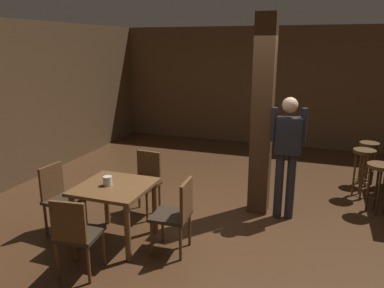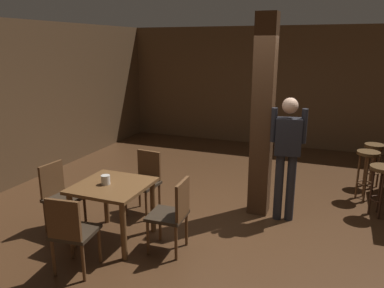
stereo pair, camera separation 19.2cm
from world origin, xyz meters
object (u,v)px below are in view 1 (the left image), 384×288
object	(u,v)px
dining_table	(115,196)
chair_north	(145,180)
standing_person	(287,150)
chair_south	(76,233)
bar_stool_near	(379,176)
bar_stool_far	(368,154)
bar_stool_mid	(363,162)
chair_west	(60,195)
napkin_cup	(108,181)
chair_east	(177,212)

from	to	relation	value
dining_table	chair_north	xyz separation A→B (m)	(-0.02, 0.86, -0.10)
standing_person	chair_north	bearing A→B (deg)	-165.70
chair_south	bar_stool_near	size ratio (longest dim) A/B	1.20
chair_south	bar_stool_near	bearing A→B (deg)	41.15
chair_north	bar_stool_far	world-z (taller)	chair_north
bar_stool_mid	chair_south	bearing A→B (deg)	-131.91
bar_stool_near	standing_person	bearing A→B (deg)	-153.90
chair_west	napkin_cup	xyz separation A→B (m)	(0.73, -0.00, 0.29)
chair_south	napkin_cup	size ratio (longest dim) A/B	7.78
bar_stool_mid	bar_stool_far	size ratio (longest dim) A/B	1.04
chair_north	bar_stool_near	size ratio (longest dim) A/B	1.20
chair_west	standing_person	world-z (taller)	standing_person
chair_north	standing_person	world-z (taller)	standing_person
chair_north	chair_east	distance (m)	1.19
chair_east	chair_north	bearing A→B (deg)	134.39
chair_east	bar_stool_far	bearing A→B (deg)	53.84
chair_north	napkin_cup	bearing A→B (deg)	-93.24
standing_person	bar_stool_near	distance (m)	1.47
chair_north	standing_person	distance (m)	2.04
chair_south	chair_west	xyz separation A→B (m)	(-0.80, 0.76, 0.00)
dining_table	napkin_cup	bearing A→B (deg)	-157.98
chair_south	napkin_cup	xyz separation A→B (m)	(-0.07, 0.76, 0.29)
dining_table	bar_stool_near	size ratio (longest dim) A/B	1.16
chair_west	chair_east	size ratio (longest dim) A/B	1.00
standing_person	bar_stool_far	bearing A→B (deg)	56.14
bar_stool_far	dining_table	bearing A→B (deg)	-134.50
chair_south	napkin_cup	bearing A→B (deg)	95.23
napkin_cup	bar_stool_near	world-z (taller)	napkin_cup
bar_stool_far	bar_stool_near	bearing A→B (deg)	-88.25
napkin_cup	bar_stool_far	bearing A→B (deg)	45.11
chair_north	chair_west	xyz separation A→B (m)	(-0.78, -0.89, 0.00)
chair_south	bar_stool_far	xyz separation A→B (m)	(3.12, 3.96, 0.05)
dining_table	standing_person	distance (m)	2.36
bar_stool_near	chair_south	bearing A→B (deg)	-138.85
dining_table	chair_south	bearing A→B (deg)	-90.11
chair_east	chair_south	bearing A→B (deg)	-135.20
standing_person	bar_stool_mid	xyz separation A→B (m)	(1.09, 1.19, -0.42)
chair_south	chair_east	world-z (taller)	same
chair_south	chair_west	size ratio (longest dim) A/B	1.00
chair_west	bar_stool_mid	bearing A→B (deg)	34.07
chair_east	napkin_cup	xyz separation A→B (m)	(-0.88, -0.04, 0.29)
chair_south	chair_west	distance (m)	1.11
chair_north	bar_stool_mid	xyz separation A→B (m)	(3.01, 1.67, 0.08)
standing_person	bar_stool_mid	world-z (taller)	standing_person
chair_south	standing_person	world-z (taller)	standing_person
napkin_cup	bar_stool_near	size ratio (longest dim) A/B	0.15
bar_stool_near	bar_stool_far	world-z (taller)	bar_stool_far
dining_table	bar_stool_mid	world-z (taller)	bar_stool_mid
napkin_cup	dining_table	bearing A→B (deg)	22.02
standing_person	bar_stool_far	world-z (taller)	standing_person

